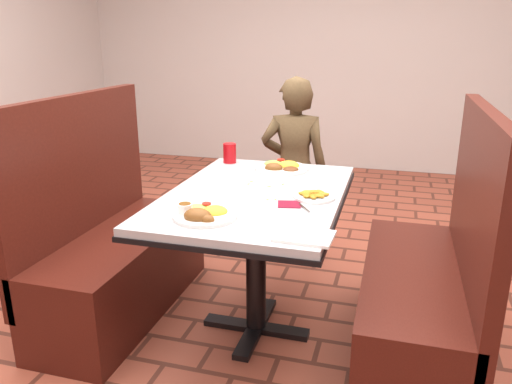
% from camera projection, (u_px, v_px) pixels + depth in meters
% --- Properties ---
extents(dining_table, '(0.81, 1.21, 0.75)m').
position_uv_depth(dining_table, '(256.00, 211.00, 2.39)').
color(dining_table, '#BCBEC1').
rests_on(dining_table, ground).
extents(booth_bench_left, '(0.47, 1.20, 1.17)m').
position_uv_depth(booth_bench_left, '(114.00, 254.00, 2.70)').
color(booth_bench_left, '#4B1911').
rests_on(booth_bench_left, ground).
extents(booth_bench_right, '(0.47, 1.20, 1.17)m').
position_uv_depth(booth_bench_right, '(424.00, 294.00, 2.28)').
color(booth_bench_right, '#4B1911').
rests_on(booth_bench_right, ground).
extents(diner_person, '(0.47, 0.34, 1.22)m').
position_uv_depth(diner_person, '(294.00, 169.00, 3.31)').
color(diner_person, brown).
rests_on(diner_person, ground).
extents(near_dinner_plate, '(0.26, 0.26, 0.08)m').
position_uv_depth(near_dinner_plate, '(203.00, 211.00, 2.02)').
color(near_dinner_plate, white).
rests_on(near_dinner_plate, dining_table).
extents(far_dinner_plate, '(0.29, 0.29, 0.07)m').
position_uv_depth(far_dinner_plate, '(282.00, 165.00, 2.74)').
color(far_dinner_plate, white).
rests_on(far_dinner_plate, dining_table).
extents(plantain_plate, '(0.19, 0.19, 0.03)m').
position_uv_depth(plantain_plate, '(314.00, 196.00, 2.27)').
color(plantain_plate, white).
rests_on(plantain_plate, dining_table).
extents(maroon_napkin, '(0.12, 0.12, 0.00)m').
position_uv_depth(maroon_napkin, '(289.00, 204.00, 2.18)').
color(maroon_napkin, maroon).
rests_on(maroon_napkin, dining_table).
extents(spoon_utensil, '(0.07, 0.10, 0.00)m').
position_uv_depth(spoon_utensil, '(304.00, 208.00, 2.13)').
color(spoon_utensil, silver).
rests_on(spoon_utensil, dining_table).
extents(red_tumbler, '(0.07, 0.07, 0.11)m').
position_uv_depth(red_tumbler, '(230.00, 153.00, 2.89)').
color(red_tumbler, '#B40C11').
rests_on(red_tumbler, dining_table).
extents(paper_napkin, '(0.22, 0.17, 0.01)m').
position_uv_depth(paper_napkin, '(304.00, 236.00, 1.83)').
color(paper_napkin, white).
rests_on(paper_napkin, dining_table).
extents(knife_utensil, '(0.05, 0.16, 0.00)m').
position_uv_depth(knife_utensil, '(216.00, 218.00, 2.00)').
color(knife_utensil, silver).
rests_on(knife_utensil, dining_table).
extents(fork_utensil, '(0.09, 0.13, 0.00)m').
position_uv_depth(fork_utensil, '(209.00, 215.00, 2.03)').
color(fork_utensil, silver).
rests_on(fork_utensil, dining_table).
extents(lettuce_shreds, '(0.28, 0.32, 0.00)m').
position_uv_depth(lettuce_shreds, '(267.00, 189.00, 2.40)').
color(lettuce_shreds, '#7AAC44').
rests_on(lettuce_shreds, dining_table).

